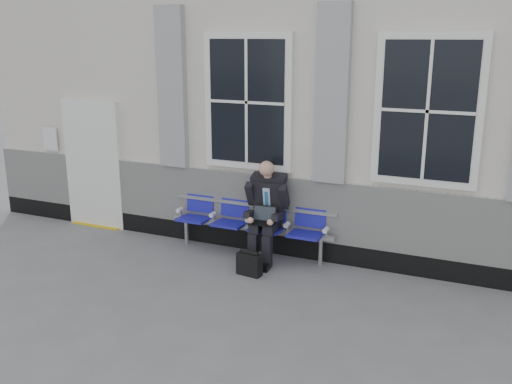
% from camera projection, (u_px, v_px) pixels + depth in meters
% --- Properties ---
extents(ground, '(70.00, 70.00, 0.00)m').
position_uv_depth(ground, '(365.00, 317.00, 6.65)').
color(ground, slate).
rests_on(ground, ground).
extents(station_building, '(14.40, 4.40, 4.49)m').
position_uv_depth(station_building, '(421.00, 97.00, 9.13)').
color(station_building, silver).
rests_on(station_building, ground).
extents(bench, '(2.60, 0.47, 0.91)m').
position_uv_depth(bench, '(251.00, 218.00, 8.47)').
color(bench, '#9EA0A3').
rests_on(bench, ground).
extents(businessman, '(0.62, 0.84, 1.48)m').
position_uv_depth(businessman, '(267.00, 208.00, 8.16)').
color(businessman, black).
rests_on(businessman, ground).
extents(briefcase, '(0.36, 0.19, 0.35)m').
position_uv_depth(briefcase, '(249.00, 264.00, 7.78)').
color(briefcase, black).
rests_on(briefcase, ground).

